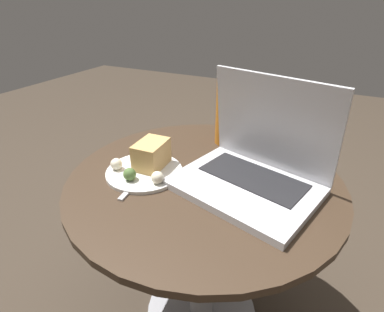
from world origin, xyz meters
The scene contains 6 objects.
ground_plane centered at (0.00, 0.00, 0.00)m, with size 6.00×6.00×0.00m, color #382D23.
table centered at (0.00, 0.00, 0.40)m, with size 0.68×0.68×0.54m.
laptop centered at (0.12, 0.02, 0.59)m, with size 0.37×0.31×0.25m.
beer_glass centered at (-0.02, 0.21, 0.65)m, with size 0.07×0.07×0.22m.
snack_plate centered at (-0.14, -0.05, 0.57)m, with size 0.19×0.19×0.08m.
fork centered at (-0.14, -0.08, 0.54)m, with size 0.04×0.16×0.00m.
Camera 1 is at (0.25, -0.59, 0.94)m, focal length 28.00 mm.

